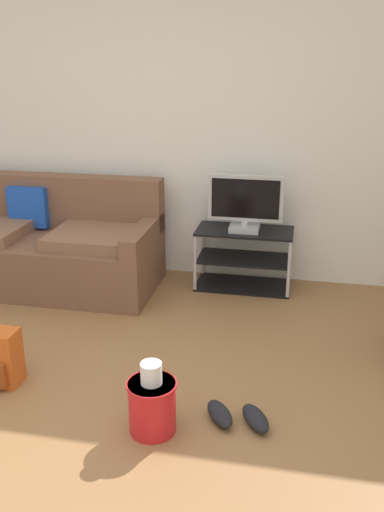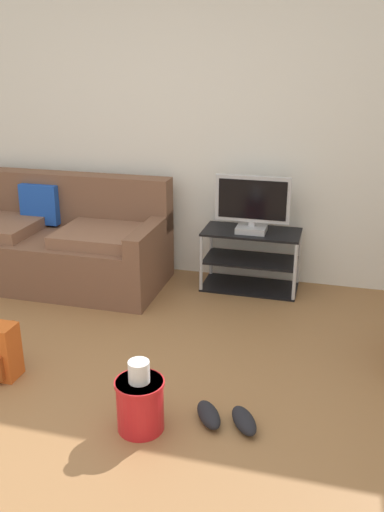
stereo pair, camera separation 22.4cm
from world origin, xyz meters
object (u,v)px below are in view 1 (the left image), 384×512
object	(u,v)px
tv_stand	(244,258)
sneakers_pair	(237,416)
couch	(46,247)
flat_tv	(245,204)
cleaning_bucket	(152,403)

from	to	relation	value
tv_stand	sneakers_pair	distance (m)	1.93
couch	flat_tv	size ratio (longest dim) A/B	3.16
flat_tv	sneakers_pair	world-z (taller)	flat_tv
flat_tv	sneakers_pair	size ratio (longest dim) A/B	1.47
flat_tv	cleaning_bucket	xyz separation A→B (m)	(-0.26, -2.04, -0.58)
couch	flat_tv	distance (m)	1.79
couch	tv_stand	size ratio (longest dim) A/B	2.40
cleaning_bucket	flat_tv	bearing A→B (deg)	82.67
cleaning_bucket	sneakers_pair	bearing A→B (deg)	18.42
tv_stand	cleaning_bucket	xyz separation A→B (m)	(-0.26, -2.06, -0.09)
tv_stand	sneakers_pair	world-z (taller)	tv_stand
couch	tv_stand	xyz separation A→B (m)	(1.72, 0.26, -0.08)
cleaning_bucket	sneakers_pair	distance (m)	0.49
flat_tv	couch	bearing A→B (deg)	-172.13
tv_stand	flat_tv	size ratio (longest dim) A/B	1.32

